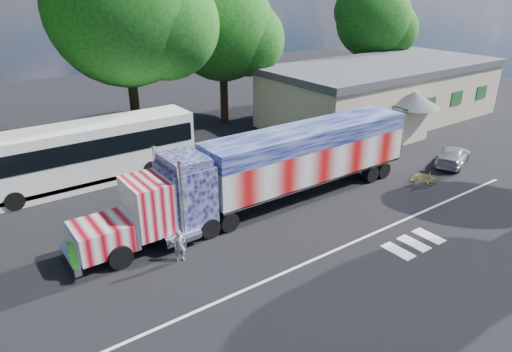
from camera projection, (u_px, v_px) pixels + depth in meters
ground at (289, 227)px, 23.93m from camera, size 100.00×100.00×0.00m
lane_markings at (366, 249)px, 22.03m from camera, size 30.00×2.67×0.01m
semi_truck at (274, 167)px, 25.62m from camera, size 21.06×3.33×4.49m
coach_bus at (91, 152)px, 28.69m from camera, size 13.14×3.06×3.82m
hall_building at (383, 92)px, 41.69m from camera, size 22.40×12.80×5.20m
parked_car at (453, 156)px, 32.02m from camera, size 4.70×3.22×1.26m
woman at (180, 246)px, 20.81m from camera, size 0.63×0.48×1.55m
bicycle at (422, 177)px, 29.03m from camera, size 1.09×1.63×0.81m
tree_far_ne at (375, 21)px, 48.96m from camera, size 8.42×8.02×12.06m
tree_n_mid at (127, 8)px, 31.58m from camera, size 11.50×10.95×15.75m
tree_ne_a at (224, 29)px, 39.02m from camera, size 9.42×8.97×12.71m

